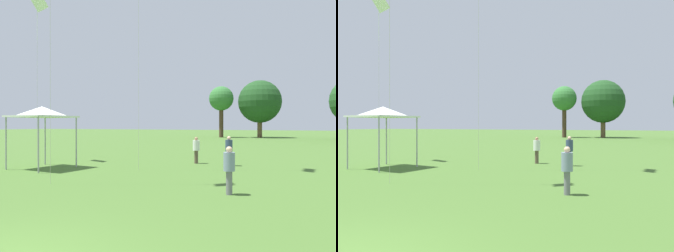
{
  "view_description": "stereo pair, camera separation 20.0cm",
  "coord_description": "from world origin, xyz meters",
  "views": [
    {
      "loc": [
        4.58,
        -3.14,
        2.2
      ],
      "look_at": [
        0.01,
        6.79,
        2.18
      ],
      "focal_mm": 35.0,
      "sensor_mm": 36.0,
      "label": 1
    },
    {
      "loc": [
        4.76,
        -3.06,
        2.2
      ],
      "look_at": [
        0.01,
        6.79,
        2.18
      ],
      "focal_mm": 35.0,
      "sensor_mm": 36.0,
      "label": 2
    }
  ],
  "objects": [
    {
      "name": "person_standing_0",
      "position": [
        -1.82,
        14.68,
        0.89
      ],
      "size": [
        0.51,
        0.51,
        1.53
      ],
      "rotation": [
        0.0,
        0.0,
        2.74
      ],
      "color": "brown",
      "rests_on": "ground"
    },
    {
      "name": "person_standing_2",
      "position": [
        2.01,
        7.09,
        0.9
      ],
      "size": [
        0.51,
        0.51,
        1.53
      ],
      "rotation": [
        0.0,
        0.0,
        2.53
      ],
      "color": "slate",
      "rests_on": "ground"
    },
    {
      "name": "person_standing_5",
      "position": [
        0.16,
        14.4,
        0.95
      ],
      "size": [
        0.49,
        0.49,
        1.61
      ],
      "rotation": [
        0.0,
        0.0,
        1.92
      ],
      "color": "#282D42",
      "rests_on": "ground"
    },
    {
      "name": "canopy_tent",
      "position": [
        -8.24,
        9.33,
        2.86
      ],
      "size": [
        2.85,
        2.85,
        3.17
      ],
      "rotation": [
        0.0,
        0.0,
        -0.08
      ],
      "color": "white",
      "rests_on": "ground"
    },
    {
      "name": "kite_1",
      "position": [
        -11.23,
        11.86,
        9.83
      ],
      "size": [
        1.57,
        1.22,
        10.58
      ],
      "rotation": [
        0.0,
        0.0,
        2.03
      ],
      "color": "white",
      "rests_on": "ground"
    },
    {
      "name": "distant_tree_2",
      "position": [
        -11.51,
        55.12,
        6.95
      ],
      "size": [
        4.45,
        4.45,
        9.33
      ],
      "color": "#473323",
      "rests_on": "ground"
    },
    {
      "name": "distant_tree_3",
      "position": [
        -4.99,
        57.22,
        6.45
      ],
      "size": [
        7.66,
        7.66,
        10.31
      ],
      "color": "brown",
      "rests_on": "ground"
    }
  ]
}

